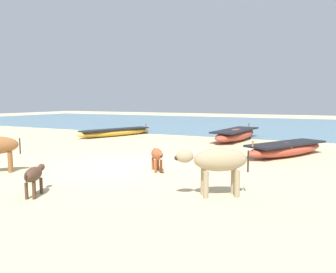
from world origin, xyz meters
The scene contains 8 objects.
ground centered at (0.00, 0.00, 0.00)m, with size 80.00×80.00×0.00m, color #CCB789.
sea_water centered at (0.00, 18.68, 0.04)m, with size 60.00×20.00×0.08m, color slate.
fishing_boat_0 centered at (4.55, 4.23, 0.26)m, with size 2.82×3.89×0.68m.
fishing_boat_1 centered at (1.85, 7.76, 0.31)m, with size 1.66×4.54×0.77m.
fishing_boat_2 centered at (-4.74, 6.79, 0.23)m, with size 2.48×4.75×0.61m.
calf_near_dark centered at (0.28, -3.10, 0.44)m, with size 0.60×0.89×0.61m.
calf_far_rust centered at (1.52, 0.00, 0.47)m, with size 0.77×0.87×0.65m.
cow_second_adult_dun centered at (3.71, -1.46, 0.73)m, with size 1.44×1.08×1.01m.
Camera 1 is at (5.52, -7.50, 1.96)m, focal length 32.96 mm.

